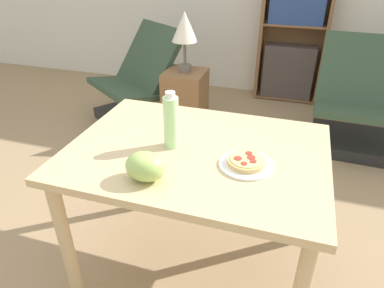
# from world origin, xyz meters

# --- Properties ---
(ground_plane) EXTENTS (14.00, 14.00, 0.00)m
(ground_plane) POSITION_xyz_m (0.00, 0.00, 0.00)
(ground_plane) COLOR #9E7F5B
(dining_table) EXTENTS (1.11, 0.82, 0.74)m
(dining_table) POSITION_xyz_m (0.09, -0.10, 0.64)
(dining_table) COLOR #D1B27F
(dining_table) RESTS_ON ground_plane
(pizza_on_plate) EXTENTS (0.22, 0.22, 0.04)m
(pizza_on_plate) POSITION_xyz_m (0.32, -0.17, 0.76)
(pizza_on_plate) COLOR white
(pizza_on_plate) RESTS_ON dining_table
(grape_bunch) EXTENTS (0.15, 0.12, 0.11)m
(grape_bunch) POSITION_xyz_m (-0.03, -0.37, 0.80)
(grape_bunch) COLOR #A8CC66
(grape_bunch) RESTS_ON dining_table
(drink_bottle) EXTENTS (0.07, 0.07, 0.25)m
(drink_bottle) POSITION_xyz_m (-0.02, -0.11, 0.86)
(drink_bottle) COLOR #B7EAA3
(drink_bottle) RESTS_ON dining_table
(lounge_chair_near) EXTENTS (0.95, 1.02, 0.88)m
(lounge_chair_near) POSITION_xyz_m (-0.99, 1.47, 0.29)
(lounge_chair_near) COLOR black
(lounge_chair_near) RESTS_ON ground_plane
(lounge_chair_far) EXTENTS (0.72, 0.79, 0.88)m
(lounge_chair_far) POSITION_xyz_m (0.98, 1.57, 0.29)
(lounge_chair_far) COLOR black
(lounge_chair_far) RESTS_ON ground_plane
(bookshelf) EXTENTS (0.69, 0.24, 1.61)m
(bookshelf) POSITION_xyz_m (0.36, 2.48, 0.74)
(bookshelf) COLOR brown
(bookshelf) RESTS_ON ground_plane
(side_table) EXTENTS (0.34, 0.34, 0.59)m
(side_table) POSITION_xyz_m (-0.45, 1.34, 0.29)
(side_table) COLOR brown
(side_table) RESTS_ON ground_plane
(table_lamp) EXTENTS (0.21, 0.21, 0.48)m
(table_lamp) POSITION_xyz_m (-0.45, 1.34, 0.93)
(table_lamp) COLOR #665B51
(table_lamp) RESTS_ON side_table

